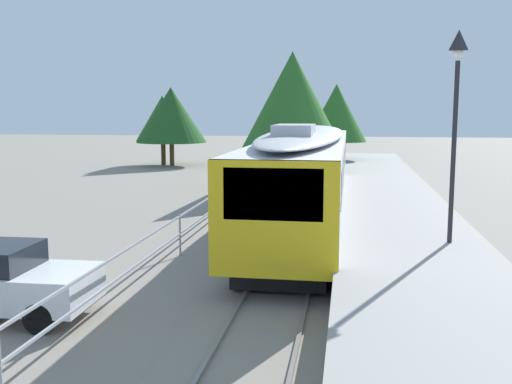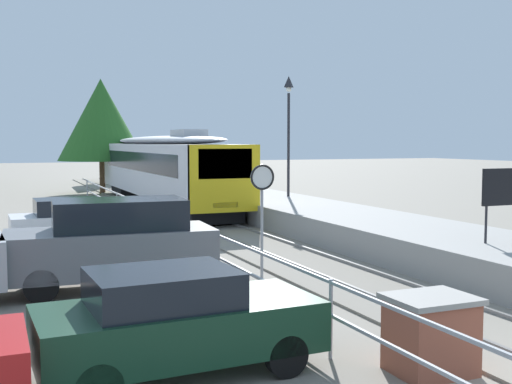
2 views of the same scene
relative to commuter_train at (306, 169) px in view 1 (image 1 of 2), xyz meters
name	(u,v)px [view 1 (image 1 of 2)]	position (x,y,z in m)	size (l,w,h in m)	color
ground_plane	(199,249)	(-3.00, -4.22, -2.14)	(160.00, 160.00, 0.00)	gray
track_rails	(295,251)	(0.00, -4.22, -2.11)	(3.20, 60.00, 0.14)	gray
commuter_train	(306,169)	(0.00, 0.00, 0.00)	(2.82, 19.04, 3.74)	silver
station_platform	(405,242)	(3.25, -4.22, -1.69)	(3.90, 60.00, 0.90)	#999691
platform_lamp_mid_platform	(456,97)	(4.18, -6.13, 2.48)	(0.34, 0.34, 5.35)	#232328
tree_behind_carpark	(292,101)	(-1.49, 10.00, 2.62)	(5.59, 5.59, 7.40)	brown
tree_behind_station_far	(171,115)	(-12.13, 22.42, 1.79)	(5.48, 5.48, 6.07)	brown
tree_distant_left	(336,113)	(0.65, 19.18, 1.96)	(4.20, 4.20, 6.08)	brown
tree_distant_centre	(163,118)	(-12.94, 22.75, 1.52)	(4.22, 4.22, 5.44)	brown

